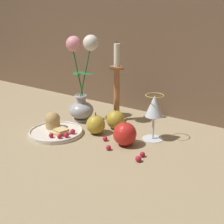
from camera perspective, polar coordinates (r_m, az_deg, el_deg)
name	(u,v)px	position (r m, az deg, el deg)	size (l,w,h in m)	color
ground_plane	(99,133)	(1.19, -2.31, -3.95)	(2.40, 2.40, 0.00)	#9E8966
vase	(81,87)	(1.28, -5.61, 4.54)	(0.16, 0.10, 0.36)	#A3A3A8
plate_with_pastries	(55,129)	(1.21, -10.33, -3.02)	(0.20, 0.20, 0.07)	silver
wine_glass	(154,108)	(1.11, 7.70, 0.69)	(0.08, 0.08, 0.17)	silver
candlestick	(117,89)	(1.29, 0.87, 4.16)	(0.08, 0.08, 0.33)	#B77042
apple_beside_vase	(116,120)	(1.23, 0.65, -1.39)	(0.07, 0.07, 0.09)	#B2932D
apple_near_glass	(96,125)	(1.18, -2.99, -2.31)	(0.07, 0.07, 0.08)	#B2932D
apple_at_table_edge	(125,134)	(1.08, 2.36, -4.04)	(0.08, 0.08, 0.09)	red
berry_near_plate	(109,148)	(1.06, -0.64, -6.54)	(0.02, 0.02, 0.02)	#AD192D
berry_front_center	(105,139)	(1.13, -1.26, -4.90)	(0.02, 0.02, 0.02)	#AD192D
berry_by_glass_stem	(120,134)	(1.17, 1.54, -3.98)	(0.02, 0.02, 0.02)	#AD192D
berry_under_candlestick	(142,154)	(1.02, 5.58, -7.72)	(0.02, 0.02, 0.02)	#AD192D
berry_far_right	(138,159)	(0.99, 4.84, -8.54)	(0.02, 0.02, 0.02)	#AD192D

